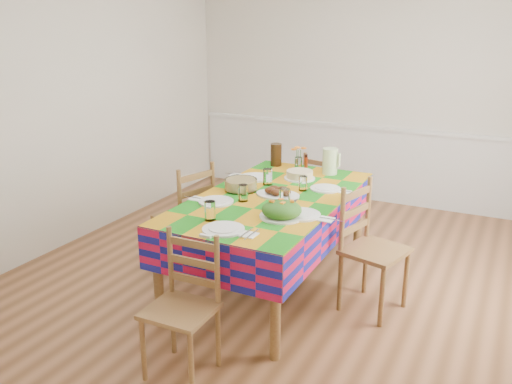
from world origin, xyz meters
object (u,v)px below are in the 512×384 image
meat_platter (278,192)px  chair_left (187,217)px  dining_table (272,206)px  green_pitcher (330,161)px  chair_far (324,195)px  chair_right (370,249)px  tea_pitcher (276,155)px  chair_near (184,307)px

meat_platter → chair_left: size_ratio=0.37×
dining_table → chair_left: bearing=-179.1°
green_pitcher → chair_far: size_ratio=0.27×
dining_table → chair_right: bearing=0.8°
green_pitcher → chair_far: 0.69m
chair_far → chair_left: (-0.80, -1.30, 0.05)m
tea_pitcher → chair_near: (0.37, -2.16, -0.45)m
chair_near → green_pitcher: bearing=83.6°
chair_left → chair_right: chair_right is taller
chair_far → dining_table: bearing=101.7°
chair_far → chair_left: 1.52m
green_pitcher → chair_near: (-0.19, -2.11, -0.46)m
chair_near → chair_left: chair_left is taller
tea_pitcher → chair_right: bearing=-36.3°
meat_platter → chair_near: (-0.04, -1.30, -0.37)m
dining_table → meat_platter: meat_platter is taller
meat_platter → green_pitcher: bearing=79.2°
chair_near → chair_right: 1.53m
dining_table → chair_near: bearing=-90.0°
green_pitcher → tea_pitcher: green_pitcher is taller
green_pitcher → chair_right: green_pitcher is taller
meat_platter → chair_far: 1.32m
dining_table → green_pitcher: (0.19, 0.83, 0.21)m
chair_far → chair_right: bearing=134.0°
dining_table → chair_near: (-0.00, -1.28, -0.26)m
dining_table → green_pitcher: bearing=77.0°
meat_platter → chair_near: chair_near is taller
chair_near → chair_far: size_ratio=1.04×
chair_near → chair_right: size_ratio=0.91×
chair_left → chair_right: bearing=107.9°
tea_pitcher → chair_right: 1.52m
green_pitcher → tea_pitcher: size_ratio=1.10×
dining_table → tea_pitcher: size_ratio=9.45×
tea_pitcher → chair_far: size_ratio=0.25×
chair_left → chair_near: bearing=49.6°
tea_pitcher → chair_far: (0.36, 0.41, -0.47)m
dining_table → green_pitcher: green_pitcher is taller
dining_table → chair_right: 0.84m
green_pitcher → chair_left: 1.38m
dining_table → green_pitcher: 0.88m
meat_platter → tea_pitcher: 0.95m
tea_pitcher → green_pitcher: bearing=-4.8°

